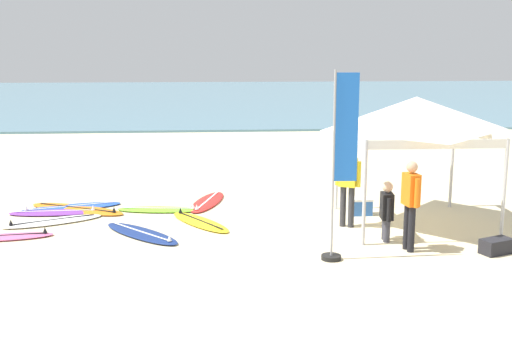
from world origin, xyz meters
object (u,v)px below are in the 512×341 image
(surfboard_white, at_px, (53,221))
(surfboard_pink, at_px, (7,237))
(surfboard_lime, at_px, (159,209))
(canopy_tent, at_px, (416,114))
(surfboard_orange, at_px, (77,209))
(person_yellow, at_px, (348,181))
(surfboard_yellow, at_px, (200,222))
(person_orange, at_px, (411,199))
(surfboard_navy, at_px, (142,233))
(surfboard_purple, at_px, (56,212))
(surfboard_blue, at_px, (70,207))
(surfboard_red, at_px, (207,202))
(banner_flag, at_px, (340,174))
(gear_bag_near_tent, at_px, (496,246))
(person_black, at_px, (387,209))
(cooler_box, at_px, (361,206))

(surfboard_white, relative_size, surfboard_pink, 1.15)
(surfboard_lime, distance_m, surfboard_white, 2.40)
(canopy_tent, bearing_deg, surfboard_orange, 167.48)
(canopy_tent, relative_size, person_yellow, 1.68)
(surfboard_yellow, bearing_deg, person_orange, -28.10)
(surfboard_navy, height_order, surfboard_orange, same)
(surfboard_lime, xyz_separation_m, surfboard_purple, (-2.35, -0.10, -0.00))
(surfboard_purple, bearing_deg, surfboard_blue, 62.83)
(surfboard_red, bearing_deg, surfboard_lime, -149.46)
(surfboard_blue, xyz_separation_m, person_orange, (7.05, -3.58, 0.95))
(surfboard_lime, height_order, surfboard_blue, same)
(surfboard_yellow, relative_size, person_yellow, 1.15)
(surfboard_navy, distance_m, surfboard_orange, 2.70)
(surfboard_navy, distance_m, surfboard_white, 2.29)
(surfboard_white, xyz_separation_m, banner_flag, (5.73, -2.80, 1.54))
(surfboard_purple, xyz_separation_m, surfboard_orange, (0.43, 0.28, -0.00))
(canopy_tent, distance_m, surfboard_lime, 6.18)
(surfboard_orange, height_order, gear_bag_near_tent, gear_bag_near_tent)
(person_yellow, xyz_separation_m, gear_bag_near_tent, (2.41, -1.95, -0.85))
(surfboard_purple, height_order, person_yellow, person_yellow)
(surfboard_purple, distance_m, surfboard_orange, 0.51)
(surfboard_blue, height_order, person_black, person_black)
(surfboard_blue, bearing_deg, cooler_box, -8.23)
(surfboard_orange, xyz_separation_m, person_yellow, (6.01, -1.76, 0.95))
(cooler_box, bearing_deg, surfboard_purple, 175.54)
(surfboard_orange, distance_m, surfboard_yellow, 3.17)
(surfboard_blue, bearing_deg, surfboard_white, -95.50)
(surfboard_navy, xyz_separation_m, surfboard_blue, (-1.92, 2.24, -0.00))
(surfboard_pink, height_order, person_orange, person_orange)
(surfboard_red, distance_m, gear_bag_near_tent, 6.82)
(person_yellow, relative_size, person_orange, 1.00)
(surfboard_red, xyz_separation_m, cooler_box, (3.50, -1.29, 0.16))
(surfboard_orange, distance_m, person_yellow, 6.34)
(gear_bag_near_tent, relative_size, cooler_box, 1.20)
(canopy_tent, bearing_deg, person_yellow, -175.52)
(person_orange, bearing_deg, person_yellow, 116.65)
(surfboard_white, distance_m, person_yellow, 6.45)
(banner_flag, bearing_deg, person_black, 41.60)
(canopy_tent, relative_size, surfboard_pink, 1.54)
(canopy_tent, bearing_deg, surfboard_white, 175.45)
(banner_flag, bearing_deg, surfboard_white, 153.93)
(surfboard_yellow, bearing_deg, person_yellow, -8.30)
(surfboard_white, distance_m, banner_flag, 6.56)
(surfboard_orange, height_order, person_yellow, person_yellow)
(surfboard_white, xyz_separation_m, gear_bag_near_tent, (8.74, -2.68, 0.10))
(gear_bag_near_tent, bearing_deg, canopy_tent, 115.39)
(surfboard_white, bearing_deg, surfboard_navy, -27.36)
(surfboard_navy, relative_size, surfboard_pink, 1.08)
(canopy_tent, relative_size, banner_flag, 0.84)
(surfboard_lime, relative_size, person_black, 1.66)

